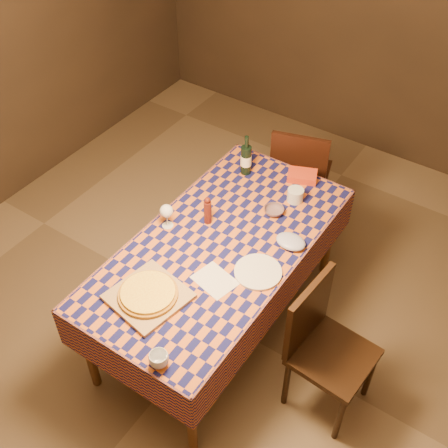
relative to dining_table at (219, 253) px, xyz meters
The scene contains 16 objects.
room 0.66m from the dining_table, ahead, with size 5.00×5.10×2.70m.
dining_table is the anchor object (origin of this frame).
cutting_board 0.57m from the dining_table, 99.26° to the right, with size 0.38×0.38×0.02m, color #A37E4C.
pizza 0.58m from the dining_table, 99.26° to the right, with size 0.42×0.42×0.03m.
pepper_mill 0.27m from the dining_table, 144.45° to the left, with size 0.05×0.05×0.20m.
bowl 0.45m from the dining_table, 72.60° to the left, with size 0.13×0.13×0.04m, color #684F57.
wine_glass 0.41m from the dining_table, behind, with size 0.08×0.08×0.17m.
wine_bottle 0.74m from the dining_table, 109.69° to the left, with size 0.09×0.09×0.30m.
deli_tub 0.65m from the dining_table, 73.34° to the left, with size 0.11×0.11×0.09m, color silver.
takeout_container 0.85m from the dining_table, 82.14° to the left, with size 0.19×0.14×0.05m, color red.
white_plate 0.33m from the dining_table, 11.57° to the right, with size 0.28×0.28×0.02m, color silver.
tumbler 0.89m from the dining_table, 75.43° to the right, with size 0.10×0.10×0.08m, color white.
flour_patch 0.30m from the dining_table, 60.77° to the right, with size 0.23×0.18×0.00m, color silver.
flour_bag 0.44m from the dining_table, 33.61° to the left, with size 0.19×0.14×0.05m, color #A8AED7.
chair_far 1.18m from the dining_table, 92.97° to the left, with size 0.52×0.53×0.93m.
chair_right 0.81m from the dining_table, ahead, with size 0.46×0.45×0.93m.
Camera 1 is at (1.34, -1.93, 3.20)m, focal length 45.00 mm.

